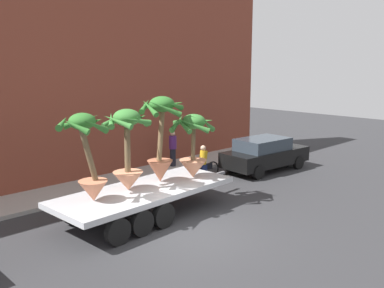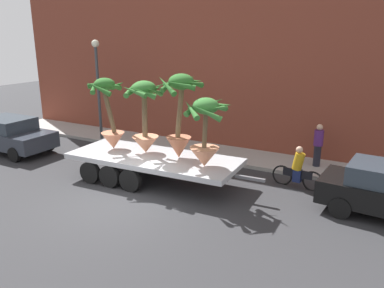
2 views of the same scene
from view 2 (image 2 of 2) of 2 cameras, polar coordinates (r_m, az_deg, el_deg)
The scene contains 12 objects.
ground_plane at distance 12.60m, azimuth -10.51°, elevation -8.60°, with size 60.00×60.00×0.00m, color #2D2D30.
sidewalk at distance 17.39m, azimuth 2.16°, elevation -1.10°, with size 24.00×2.20×0.15m, color #A39E99.
building_facade at distance 18.17m, azimuth 4.78°, elevation 13.76°, with size 24.00×1.20×8.98m, color brown.
flatbed_trailer at distance 14.02m, azimuth -6.62°, elevation -2.46°, with size 7.32×2.70×0.98m.
potted_palm_rear at distance 13.93m, azimuth -7.11°, elevation 4.33°, with size 1.47×1.48×2.66m.
potted_palm_middle at distance 14.75m, azimuth -12.31°, elevation 4.55°, with size 1.63×1.54×2.69m.
potted_palm_front at distance 12.38m, azimuth 1.99°, elevation 1.82°, with size 1.71×1.72×2.30m.
potted_palm_extra at distance 13.16m, azimuth -1.83°, elevation 4.55°, with size 1.60×1.74×2.97m.
cyclist at distance 13.82m, azimuth 15.57°, elevation -3.70°, with size 1.84×0.38×1.54m.
trailing_car at distance 19.25m, azimuth -25.61°, elevation 1.32°, with size 4.14×2.00×1.58m.
pedestrian_near_gate at distance 15.77m, azimuth 18.37°, elevation -0.06°, with size 0.36×0.36×1.71m.
street_lamp at distance 19.21m, azimuth -13.96°, elevation 9.70°, with size 0.36×0.36×4.83m.
Camera 2 is at (7.39, -8.78, 5.19)m, focal length 35.60 mm.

